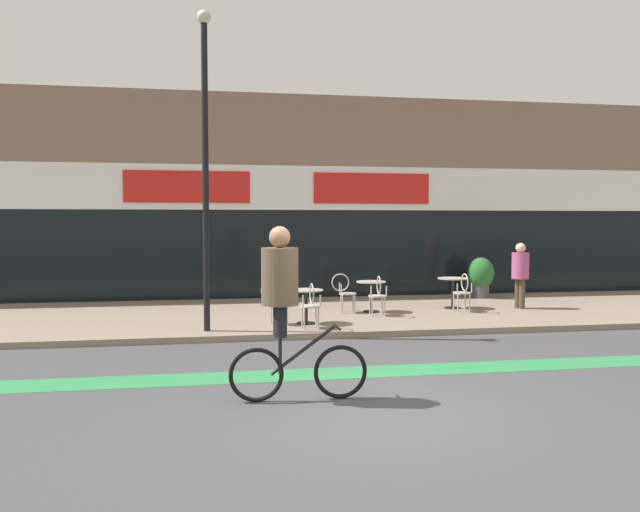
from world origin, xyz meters
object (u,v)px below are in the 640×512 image
(bistro_table_1, at_px, (371,290))
(cafe_chair_2_near, at_px, (463,290))
(cafe_chair_0_side, at_px, (276,299))
(lamp_post, at_px, (205,151))
(cafe_chair_0_near, at_px, (311,302))
(cafe_chair_1_near, at_px, (378,293))
(cyclist_0, at_px, (284,299))
(pedestrian_near_end, at_px, (520,270))
(bistro_table_2, at_px, (453,287))
(planter_pot, at_px, (481,276))
(cafe_chair_1_side, at_px, (344,290))
(bistro_table_0, at_px, (306,299))

(bistro_table_1, distance_m, cafe_chair_2_near, 2.11)
(cafe_chair_0_side, relative_size, lamp_post, 0.15)
(cafe_chair_0_near, distance_m, cafe_chair_1_near, 2.19)
(cafe_chair_2_near, relative_size, lamp_post, 0.15)
(cafe_chair_2_near, xyz_separation_m, cyclist_0, (-4.80, -5.98, 0.63))
(lamp_post, distance_m, pedestrian_near_end, 8.00)
(bistro_table_2, bearing_deg, lamp_post, -159.71)
(planter_pot, bearing_deg, cyclist_0, -126.89)
(planter_pot, distance_m, lamp_post, 8.81)
(bistro_table_1, distance_m, cafe_chair_1_side, 0.63)
(cafe_chair_1_near, distance_m, planter_pot, 4.55)
(bistro_table_2, distance_m, cafe_chair_0_near, 4.42)
(cafe_chair_1_side, relative_size, planter_pot, 0.82)
(bistro_table_1, height_order, cafe_chair_0_near, cafe_chair_0_near)
(bistro_table_1, height_order, planter_pot, planter_pot)
(bistro_table_1, relative_size, planter_pot, 0.64)
(pedestrian_near_end, bearing_deg, bistro_table_0, -176.26)
(planter_pot, xyz_separation_m, lamp_post, (-7.33, -3.99, 2.81))
(cafe_chair_0_near, bearing_deg, cafe_chair_0_side, 44.04)
(bistro_table_2, bearing_deg, cafe_chair_2_near, -90.14)
(cafe_chair_0_side, height_order, cyclist_0, cyclist_0)
(cafe_chair_1_near, relative_size, cafe_chair_1_side, 1.00)
(bistro_table_0, height_order, cafe_chair_1_near, cafe_chair_1_near)
(planter_pot, bearing_deg, lamp_post, -151.42)
(lamp_post, bearing_deg, cyclist_0, -77.55)
(pedestrian_near_end, bearing_deg, cafe_chair_0_side, -177.64)
(planter_pot, height_order, cyclist_0, cyclist_0)
(bistro_table_2, xyz_separation_m, cafe_chair_0_near, (-3.80, -2.26, -0.01))
(bistro_table_2, relative_size, pedestrian_near_end, 0.47)
(cafe_chair_0_near, bearing_deg, planter_pot, -53.64)
(bistro_table_1, relative_size, cafe_chair_1_near, 0.79)
(cafe_chair_2_near, height_order, cyclist_0, cyclist_0)
(cyclist_0, height_order, pedestrian_near_end, cyclist_0)
(cafe_chair_1_near, xyz_separation_m, planter_pot, (3.63, 2.74, 0.09))
(bistro_table_1, bearing_deg, cafe_chair_2_near, -10.04)
(bistro_table_2, xyz_separation_m, lamp_post, (-5.79, -2.14, 2.89))
(cafe_chair_0_side, relative_size, pedestrian_near_end, 0.57)
(bistro_table_1, relative_size, cafe_chair_2_near, 0.79)
(cafe_chair_1_near, xyz_separation_m, lamp_post, (-3.70, -1.26, 2.90))
(cafe_chair_0_near, height_order, cyclist_0, cyclist_0)
(cafe_chair_1_side, relative_size, lamp_post, 0.15)
(bistro_table_0, xyz_separation_m, cafe_chair_1_side, (1.09, 1.38, 0.02))
(cyclist_0, bearing_deg, cafe_chair_0_near, 78.07)
(cafe_chair_0_near, relative_size, cafe_chair_1_side, 1.00)
(cafe_chair_1_side, xyz_separation_m, cyclist_0, (-2.09, -6.35, 0.63))
(lamp_post, xyz_separation_m, pedestrian_near_end, (7.37, 1.86, -2.49))
(bistro_table_0, xyz_separation_m, lamp_post, (-1.99, -0.51, 2.92))
(bistro_table_1, height_order, lamp_post, lamp_post)
(cafe_chair_1_side, relative_size, cafe_chair_2_near, 1.00)
(bistro_table_2, xyz_separation_m, planter_pot, (1.54, 1.85, 0.08))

